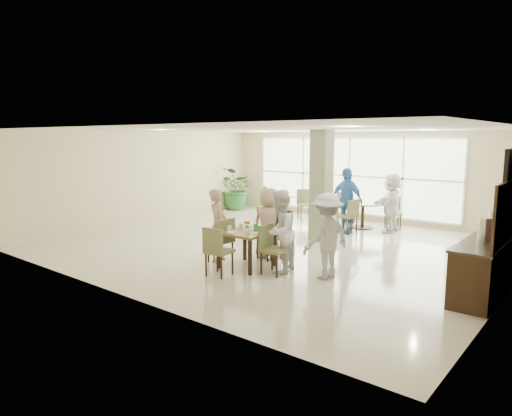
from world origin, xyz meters
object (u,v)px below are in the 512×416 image
Objects in this scene: adult_standing at (319,195)px; potted_plant at (237,188)px; teen_right at (280,232)px; adult_a at (346,200)px; teen_standing at (326,236)px; main_table at (247,235)px; buffet_counter at (501,249)px; round_table_right at (363,208)px; teen_far at (269,223)px; adult_b at (392,203)px; round_table_left at (280,201)px; teen_left at (218,225)px.

potted_plant is at bearing 0.06° from adult_standing.
teen_right is 4.31m from adult_a.
adult_a is (5.02, -1.18, 0.11)m from potted_plant.
main_table is at bearing -60.52° from teen_standing.
main_table is at bearing -149.96° from buffet_counter.
main_table is 0.83× the size of round_table_right.
adult_standing reaches higher than teen_far.
potted_plant is (-5.09, 5.53, 0.13)m from main_table.
teen_standing is at bearing -37.61° from potted_plant.
adult_a reaches higher than teen_standing.
adult_a reaches higher than adult_b.
teen_standing is 6.23m from adult_standing.
adult_a is (-0.80, 4.23, 0.09)m from teen_right.
main_table is 0.62× the size of teen_far.
potted_plant is at bearing 132.61° from main_table.
main_table is 5.81m from round_table_left.
adult_standing reaches higher than teen_left.
teen_standing reaches higher than main_table.
round_table_left is 6.47m from teen_standing.
buffet_counter reaches higher than teen_right.
main_table is at bearing 87.92° from teen_far.
adult_a is at bearing 178.36° from teen_right.
potted_plant is 6.00m from adult_b.
teen_left is at bearing -97.56° from teen_right.
teen_left reaches higher than main_table.
teen_right is at bearing -146.27° from buffet_counter.
adult_b is (-3.27, 2.78, 0.27)m from buffet_counter.
adult_b reaches higher than round_table_left.
adult_b is at bearing 51.71° from adult_a.
round_table_left is at bearing -91.11° from adult_b.
teen_far is at bearing -89.41° from teen_standing.
round_table_left is 2.89m from adult_a.
adult_standing is (-0.91, 5.66, 0.03)m from teen_left.
potted_plant is at bearing -96.18° from adult_b.
buffet_counter reaches higher than adult_standing.
adult_a is 1.09× the size of adult_b.
adult_b is 1.03× the size of adult_standing.
buffet_counter is at bearing 111.39° from teen_right.
teen_left is at bearing -67.99° from round_table_left.
round_table_right is 0.72× the size of teen_standing.
buffet_counter is (4.15, -2.82, -0.03)m from round_table_right.
adult_a is (-1.68, 3.97, 0.10)m from teen_standing.
round_table_left is 2.30m from potted_plant.
round_table_left is at bearing -120.19° from teen_standing.
buffet_counter reaches higher than teen_left.
adult_standing is at bearing 151.04° from buffet_counter.
adult_a is (2.77, -0.72, 0.34)m from round_table_left.
potted_plant is (-9.25, 3.12, 0.23)m from buffet_counter.
round_table_right is at bearing 3.10° from round_table_left.
teen_right is at bearing 8.98° from main_table.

